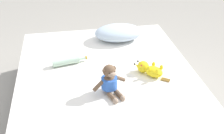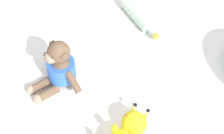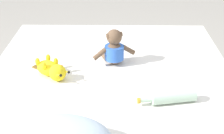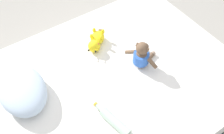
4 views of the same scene
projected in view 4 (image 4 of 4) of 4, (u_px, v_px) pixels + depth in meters
The scene contains 6 objects.
ground_plane at pixel (115, 104), 2.28m from camera, with size 16.00×16.00×0.00m, color #9E998E.
bed at pixel (115, 91), 2.12m from camera, with size 1.54×1.92×0.42m.
pillow at pixel (21, 89), 1.78m from camera, with size 0.49×0.33×0.15m.
plush_monkey at pixel (142, 56), 1.95m from camera, with size 0.28×0.25×0.24m.
plush_yellow_creature at pixel (96, 41), 2.11m from camera, with size 0.27×0.27×0.10m.
glass_bottle at pixel (114, 121), 1.68m from camera, with size 0.32×0.11×0.06m.
Camera 4 is at (-0.96, 0.67, 1.99)m, focal length 41.26 mm.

